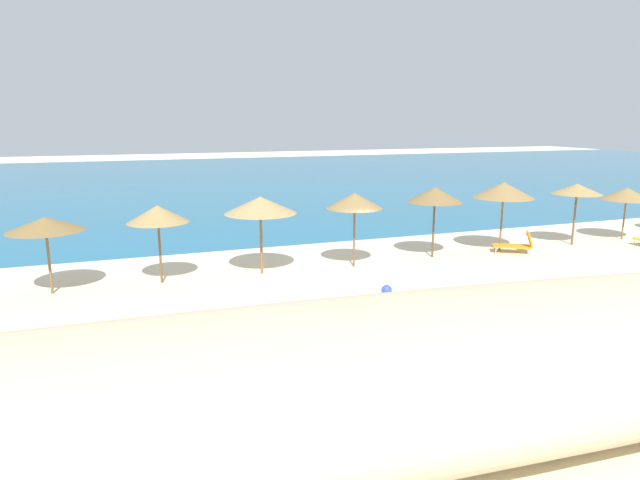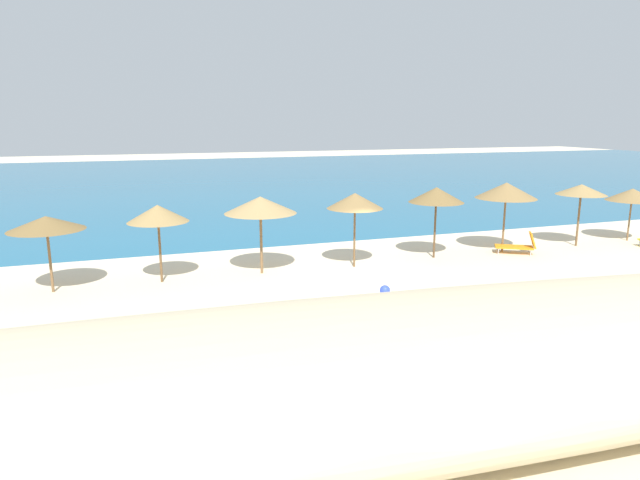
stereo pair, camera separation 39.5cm
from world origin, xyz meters
The scene contains 13 objects.
ground_plane centered at (0.00, 0.00, 0.00)m, with size 160.00×160.00×0.00m, color beige.
sea_water centered at (0.00, 36.16, 0.00)m, with size 160.00×59.10×0.01m, color #1E6B93.
dune_ridge centered at (-2.68, -9.00, 1.23)m, with size 41.61×5.17×2.46m, color beige.
beach_umbrella_2 centered at (-9.95, 2.45, 2.33)m, with size 2.43×2.43×2.57m.
beach_umbrella_3 centered at (-6.44, 2.50, 2.45)m, with size 2.11×2.11×2.76m.
beach_umbrella_4 centered at (-2.82, 2.48, 2.58)m, with size 2.66×2.66×2.89m.
beach_umbrella_5 centered at (0.81, 2.22, 2.60)m, with size 2.16×2.16×2.90m.
beach_umbrella_6 centered at (4.51, 2.51, 2.63)m, with size 2.26×2.26×2.95m.
beach_umbrella_7 centered at (7.90, 2.52, 2.67)m, with size 2.59×2.59×3.01m.
beach_umbrella_8 centered at (11.79, 2.36, 2.56)m, with size 2.19×2.19×2.81m.
beach_umbrella_9 centered at (14.95, 2.49, 2.19)m, with size 2.32×2.32×2.48m.
lounge_chair_1 centered at (8.31, 1.95, 0.37)m, with size 1.75×1.43×0.95m.
beach_ball centered at (0.38, -1.49, 0.18)m, with size 0.35×0.35×0.35m, color blue.
Camera 2 is at (-7.25, -17.27, 5.64)m, focal length 31.23 mm.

